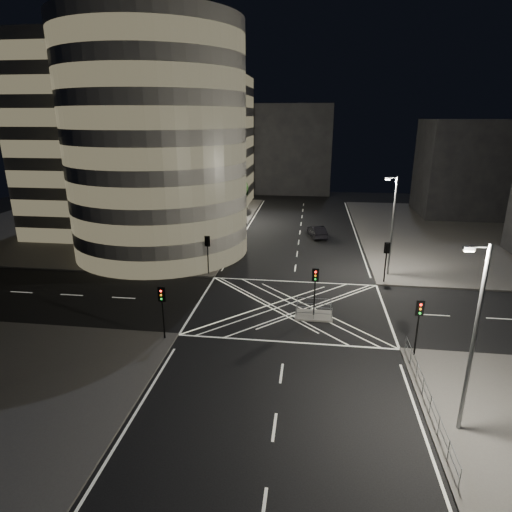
# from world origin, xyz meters

# --- Properties ---
(ground) EXTENTS (120.00, 120.00, 0.00)m
(ground) POSITION_xyz_m (0.00, 0.00, 0.00)
(ground) COLOR black
(ground) RESTS_ON ground
(sidewalk_far_left) EXTENTS (42.00, 42.00, 0.15)m
(sidewalk_far_left) POSITION_xyz_m (-29.00, 27.00, 0.07)
(sidewalk_far_left) COLOR #504D4B
(sidewalk_far_left) RESTS_ON ground
(central_island) EXTENTS (3.00, 2.00, 0.15)m
(central_island) POSITION_xyz_m (2.00, -1.50, 0.07)
(central_island) COLOR slate
(central_island) RESTS_ON ground
(office_tower_curved) EXTENTS (30.00, 29.00, 27.20)m
(office_tower_curved) POSITION_xyz_m (-20.74, 18.74, 12.65)
(office_tower_curved) COLOR gray
(office_tower_curved) RESTS_ON sidewalk_far_left
(office_block_rear) EXTENTS (24.00, 16.00, 22.00)m
(office_block_rear) POSITION_xyz_m (-22.00, 42.00, 11.15)
(office_block_rear) COLOR gray
(office_block_rear) RESTS_ON sidewalk_far_left
(building_right_far) EXTENTS (14.00, 12.00, 15.00)m
(building_right_far) POSITION_xyz_m (26.00, 40.00, 7.65)
(building_right_far) COLOR black
(building_right_far) RESTS_ON sidewalk_far_right
(building_far_end) EXTENTS (18.00, 8.00, 18.00)m
(building_far_end) POSITION_xyz_m (-4.00, 58.00, 9.00)
(building_far_end) COLOR black
(building_far_end) RESTS_ON ground
(tree_a) EXTENTS (4.14, 4.14, 6.97)m
(tree_a) POSITION_xyz_m (-10.50, 9.00, 4.73)
(tree_a) COLOR black
(tree_a) RESTS_ON sidewalk_far_left
(tree_b) EXTENTS (4.10, 4.10, 7.08)m
(tree_b) POSITION_xyz_m (-10.50, 15.00, 4.86)
(tree_b) COLOR black
(tree_b) RESTS_ON sidewalk_far_left
(tree_c) EXTENTS (3.68, 3.68, 6.63)m
(tree_c) POSITION_xyz_m (-10.50, 21.00, 4.65)
(tree_c) COLOR black
(tree_c) RESTS_ON sidewalk_far_left
(tree_d) EXTENTS (4.60, 4.60, 7.41)m
(tree_d) POSITION_xyz_m (-10.50, 27.00, 4.91)
(tree_d) COLOR black
(tree_d) RESTS_ON sidewalk_far_left
(tree_e) EXTENTS (4.00, 4.00, 6.65)m
(tree_e) POSITION_xyz_m (-10.50, 33.00, 4.49)
(tree_e) COLOR black
(tree_e) RESTS_ON sidewalk_far_left
(traffic_signal_fl) EXTENTS (0.55, 0.22, 4.00)m
(traffic_signal_fl) POSITION_xyz_m (-8.80, 6.80, 2.91)
(traffic_signal_fl) COLOR black
(traffic_signal_fl) RESTS_ON sidewalk_far_left
(traffic_signal_nl) EXTENTS (0.55, 0.22, 4.00)m
(traffic_signal_nl) POSITION_xyz_m (-8.80, -6.80, 2.91)
(traffic_signal_nl) COLOR black
(traffic_signal_nl) RESTS_ON sidewalk_near_left
(traffic_signal_fr) EXTENTS (0.55, 0.22, 4.00)m
(traffic_signal_fr) POSITION_xyz_m (8.80, 6.80, 2.91)
(traffic_signal_fr) COLOR black
(traffic_signal_fr) RESTS_ON sidewalk_far_right
(traffic_signal_nr) EXTENTS (0.55, 0.22, 4.00)m
(traffic_signal_nr) POSITION_xyz_m (8.80, -6.80, 2.91)
(traffic_signal_nr) COLOR black
(traffic_signal_nr) RESTS_ON sidewalk_near_right
(traffic_signal_island) EXTENTS (0.55, 0.22, 4.00)m
(traffic_signal_island) POSITION_xyz_m (2.00, -1.50, 2.91)
(traffic_signal_island) COLOR black
(traffic_signal_island) RESTS_ON central_island
(street_lamp_left_near) EXTENTS (1.25, 0.25, 10.00)m
(street_lamp_left_near) POSITION_xyz_m (-9.44, 12.00, 5.54)
(street_lamp_left_near) COLOR slate
(street_lamp_left_near) RESTS_ON sidewalk_far_left
(street_lamp_left_far) EXTENTS (1.25, 0.25, 10.00)m
(street_lamp_left_far) POSITION_xyz_m (-9.44, 30.00, 5.54)
(street_lamp_left_far) COLOR slate
(street_lamp_left_far) RESTS_ON sidewalk_far_left
(street_lamp_right_far) EXTENTS (1.25, 0.25, 10.00)m
(street_lamp_right_far) POSITION_xyz_m (9.44, 9.00, 5.54)
(street_lamp_right_far) COLOR slate
(street_lamp_right_far) RESTS_ON sidewalk_far_right
(street_lamp_right_near) EXTENTS (1.25, 0.25, 10.00)m
(street_lamp_right_near) POSITION_xyz_m (9.44, -14.00, 5.54)
(street_lamp_right_near) COLOR slate
(street_lamp_right_near) RESTS_ON sidewalk_near_right
(railing_near_right) EXTENTS (0.06, 11.70, 1.10)m
(railing_near_right) POSITION_xyz_m (8.30, -12.15, 0.70)
(railing_near_right) COLOR slate
(railing_near_right) RESTS_ON sidewalk_near_right
(railing_island_south) EXTENTS (2.80, 0.06, 1.10)m
(railing_island_south) POSITION_xyz_m (2.00, -2.40, 0.70)
(railing_island_south) COLOR slate
(railing_island_south) RESTS_ON central_island
(railing_island_north) EXTENTS (2.80, 0.06, 1.10)m
(railing_island_north) POSITION_xyz_m (2.00, -0.60, 0.70)
(railing_island_north) COLOR slate
(railing_island_north) RESTS_ON central_island
(sedan) EXTENTS (2.84, 5.10, 1.59)m
(sedan) POSITION_xyz_m (2.35, 22.79, 0.80)
(sedan) COLOR black
(sedan) RESTS_ON ground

